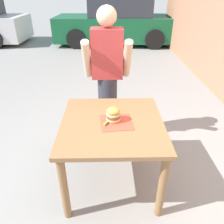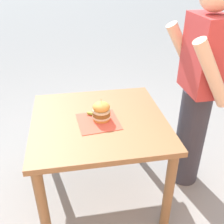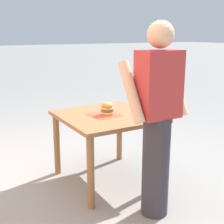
% 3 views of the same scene
% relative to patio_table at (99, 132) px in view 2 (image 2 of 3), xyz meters
% --- Properties ---
extents(ground_plane, '(80.00, 80.00, 0.00)m').
position_rel_patio_table_xyz_m(ground_plane, '(0.00, 0.00, -0.63)').
color(ground_plane, gray).
extents(patio_table, '(0.96, 0.99, 0.75)m').
position_rel_patio_table_xyz_m(patio_table, '(0.00, 0.00, 0.00)').
color(patio_table, olive).
rests_on(patio_table, ground).
extents(serving_paper, '(0.32, 0.32, 0.00)m').
position_rel_patio_table_xyz_m(serving_paper, '(0.04, -0.01, 0.12)').
color(serving_paper, '#D64C38').
rests_on(serving_paper, patio_table).
extents(sandwich, '(0.14, 0.14, 0.17)m').
position_rel_patio_table_xyz_m(sandwich, '(0.01, 0.02, 0.19)').
color(sandwich, gold).
rests_on(sandwich, serving_paper).
extents(pickle_spear, '(0.07, 0.09, 0.02)m').
position_rel_patio_table_xyz_m(pickle_spear, '(-0.05, -0.03, 0.14)').
color(pickle_spear, '#8EA83D').
rests_on(pickle_spear, serving_paper).
extents(diner_across_table, '(0.55, 0.35, 1.69)m').
position_rel_patio_table_xyz_m(diner_across_table, '(-0.04, 0.78, 0.26)').
color(diner_across_table, '#33333D').
rests_on(diner_across_table, ground).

